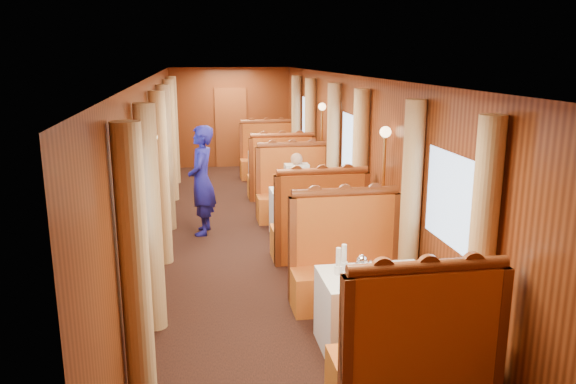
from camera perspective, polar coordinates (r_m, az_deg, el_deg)
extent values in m
cube|color=brown|center=(14.42, -5.80, 6.52)|extent=(0.80, 0.04, 2.00)
cube|color=white|center=(5.63, 8.77, -11.91)|extent=(1.05, 0.72, 0.75)
cube|color=#AB3413|center=(4.92, 12.29, -18.12)|extent=(1.30, 0.55, 0.45)
cube|color=#AB3413|center=(4.44, 13.74, -12.65)|extent=(1.30, 0.12, 0.80)
cylinder|color=brown|center=(4.27, 14.08, -7.34)|extent=(1.23, 0.10, 0.10)
cube|color=#AB3413|center=(6.52, 6.12, -9.58)|extent=(1.30, 0.55, 0.45)
cube|color=#AB3413|center=(6.49, 5.75, -3.77)|extent=(1.30, 0.12, 0.80)
cylinder|color=brown|center=(6.37, 5.85, 0.00)|extent=(1.23, 0.10, 0.10)
cube|color=white|center=(8.81, 1.75, -2.22)|extent=(1.05, 0.72, 0.75)
cube|color=#AB3413|center=(7.96, 3.06, -5.11)|extent=(1.30, 0.55, 0.45)
cube|color=#AB3413|center=(7.58, 3.47, -1.15)|extent=(1.30, 0.12, 0.80)
cylinder|color=brown|center=(7.48, 3.52, 2.11)|extent=(1.23, 0.10, 0.10)
cube|color=#AB3413|center=(9.75, 0.66, -1.55)|extent=(1.30, 0.55, 0.45)
cube|color=#AB3413|center=(9.81, 0.45, 2.30)|extent=(1.30, 0.12, 0.80)
cylinder|color=brown|center=(9.73, 0.46, 4.84)|extent=(1.23, 0.10, 0.10)
cube|color=white|center=(12.16, -1.43, 2.26)|extent=(1.05, 0.72, 0.75)
cube|color=#AB3413|center=(11.28, -0.75, 0.57)|extent=(1.30, 0.55, 0.45)
cube|color=#AB3413|center=(10.94, -0.59, 3.50)|extent=(1.30, 0.12, 0.80)
cylinder|color=brown|center=(10.87, -0.60, 5.78)|extent=(1.23, 0.10, 0.10)
cube|color=#AB3413|center=(13.12, -2.01, 2.43)|extent=(1.30, 0.55, 0.45)
cube|color=#AB3413|center=(13.22, -2.15, 5.27)|extent=(1.30, 0.12, 0.80)
cylinder|color=brown|center=(13.16, -2.17, 7.17)|extent=(1.23, 0.10, 0.10)
cube|color=silver|center=(5.38, 7.73, -8.64)|extent=(0.35, 0.28, 0.01)
cylinder|color=white|center=(5.45, 12.02, -8.53)|extent=(0.21, 0.21, 0.01)
cylinder|color=white|center=(5.45, 5.12, -7.89)|extent=(0.08, 0.08, 0.08)
cylinder|color=white|center=(5.40, 5.15, -6.58)|extent=(0.05, 0.05, 0.18)
cylinder|color=white|center=(5.55, 5.69, -7.50)|extent=(0.08, 0.08, 0.08)
cylinder|color=white|center=(5.50, 5.72, -6.21)|extent=(0.05, 0.05, 0.18)
cylinder|color=silver|center=(8.73, 1.55, 0.65)|extent=(0.06, 0.06, 0.14)
cylinder|color=silver|center=(12.09, -1.29, 4.34)|extent=(0.06, 0.06, 0.14)
cylinder|color=tan|center=(4.37, -15.23, -8.56)|extent=(0.22, 0.22, 2.35)
cylinder|color=tan|center=(5.84, -13.79, -2.79)|extent=(0.22, 0.22, 2.35)
cylinder|color=tan|center=(4.90, 19.04, -6.36)|extent=(0.22, 0.22, 2.35)
cylinder|color=tan|center=(6.25, 12.34, -1.62)|extent=(0.22, 0.22, 2.35)
cylinder|color=tan|center=(7.71, -12.78, 1.27)|extent=(0.22, 0.22, 2.35)
cylinder|color=tan|center=(9.24, -12.27, 3.33)|extent=(0.22, 0.22, 2.35)
cylinder|color=tan|center=(8.03, 7.28, 1.98)|extent=(0.22, 0.22, 2.35)
cylinder|color=tan|center=(9.51, 4.61, 3.88)|extent=(0.22, 0.22, 2.35)
cylinder|color=tan|center=(11.15, -11.83, 5.10)|extent=(0.22, 0.22, 2.35)
cylinder|color=tan|center=(12.70, -11.57, 6.14)|extent=(0.22, 0.22, 2.35)
cylinder|color=tan|center=(11.37, 2.25, 5.54)|extent=(0.22, 0.22, 2.35)
cylinder|color=tan|center=(12.89, 0.85, 6.52)|extent=(0.22, 0.22, 2.35)
cylinder|color=#BF8C3F|center=(6.84, -13.27, -2.52)|extent=(0.04, 0.04, 1.85)
sphere|color=#FFD18C|center=(6.64, -13.72, 5.42)|extent=(0.14, 0.14, 0.14)
cylinder|color=#BF8C3F|center=(7.19, 9.57, -1.53)|extent=(0.04, 0.04, 1.85)
sphere|color=#FFD18C|center=(7.01, 9.88, 6.03)|extent=(0.14, 0.14, 0.14)
cylinder|color=#BF8C3F|center=(10.24, -12.07, 2.91)|extent=(0.04, 0.04, 1.85)
sphere|color=#FFD18C|center=(10.11, -12.34, 8.24)|extent=(0.14, 0.14, 0.14)
cylinder|color=#BF8C3F|center=(10.48, 3.42, 3.44)|extent=(0.04, 0.04, 1.85)
sphere|color=#FFD18C|center=(10.36, 3.49, 8.65)|extent=(0.14, 0.14, 0.14)
imported|color=navy|center=(8.95, -8.76, 1.16)|extent=(0.50, 0.68, 1.74)
cube|color=beige|center=(9.44, 0.87, 1.22)|extent=(0.40, 0.24, 0.55)
sphere|color=tan|center=(9.37, 0.88, 3.37)|extent=(0.20, 0.20, 0.20)
cube|color=beige|center=(9.33, 1.06, -0.38)|extent=(0.36, 0.30, 0.14)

